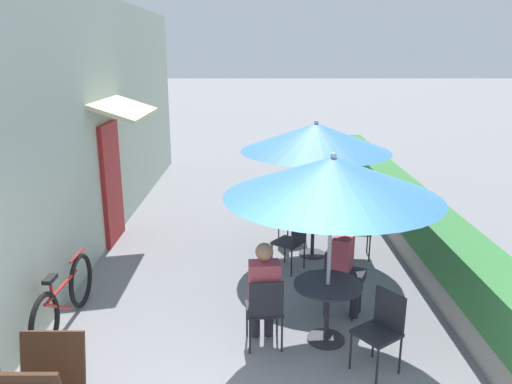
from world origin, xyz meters
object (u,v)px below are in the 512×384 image
(cafe_chair_near_back, at_px, (336,274))
(patio_umbrella_mid, at_px, (315,137))
(seated_patron_near_back, at_px, (345,263))
(seated_patron_near_left, at_px, (263,289))
(cafe_chair_near_right, at_px, (381,325))
(cafe_chair_mid_right, at_px, (357,225))
(cafe_chair_mid_back, at_px, (288,213))
(cafe_chair_near_left, at_px, (264,307))
(patio_table_mid, at_px, (312,225))
(patio_table_near, at_px, (326,299))
(cafe_chair_mid_left, at_px, (292,239))
(coffee_cup_mid, at_px, (316,209))
(patio_umbrella_near, at_px, (331,177))
(bicycle_leaning, at_px, (63,300))

(cafe_chair_near_back, relative_size, patio_umbrella_mid, 0.37)
(patio_umbrella_mid, bearing_deg, seated_patron_near_back, -83.68)
(seated_patron_near_left, height_order, cafe_chair_near_right, seated_patron_near_left)
(cafe_chair_mid_right, bearing_deg, seated_patron_near_left, 65.44)
(seated_patron_near_back, bearing_deg, patio_umbrella_mid, -149.97)
(seated_patron_near_left, relative_size, cafe_chair_mid_back, 1.44)
(cafe_chair_near_left, distance_m, patio_table_mid, 2.84)
(patio_table_near, relative_size, cafe_chair_mid_back, 0.90)
(patio_table_mid, height_order, patio_umbrella_mid, patio_umbrella_mid)
(cafe_chair_near_right, relative_size, patio_umbrella_mid, 0.37)
(cafe_chair_mid_left, bearing_deg, coffee_cup_mid, 4.30)
(cafe_chair_near_left, relative_size, seated_patron_near_back, 0.70)
(patio_table_mid, bearing_deg, patio_umbrella_near, -92.61)
(cafe_chair_near_right, xyz_separation_m, patio_table_mid, (-0.38, 3.10, 0.01))
(patio_table_near, relative_size, cafe_chair_mid_left, 0.90)
(patio_umbrella_mid, distance_m, bicycle_leaning, 4.28)
(patio_umbrella_near, relative_size, cafe_chair_near_right, 2.72)
(coffee_cup_mid, bearing_deg, cafe_chair_mid_left, -122.59)
(cafe_chair_mid_right, height_order, coffee_cup_mid, cafe_chair_mid_right)
(patio_umbrella_near, bearing_deg, cafe_chair_near_left, -167.76)
(patio_table_near, bearing_deg, cafe_chair_mid_back, 94.31)
(cafe_chair_mid_right, height_order, cafe_chair_mid_back, same)
(seated_patron_near_left, bearing_deg, seated_patron_near_back, 27.24)
(patio_table_mid, bearing_deg, seated_patron_near_left, -108.05)
(cafe_chair_mid_left, distance_m, coffee_cup_mid, 0.86)
(bicycle_leaning, bearing_deg, patio_table_near, -3.72)
(cafe_chair_mid_right, relative_size, bicycle_leaning, 0.48)
(cafe_chair_near_right, distance_m, coffee_cup_mid, 3.19)
(seated_patron_near_left, height_order, seated_patron_near_back, same)
(cafe_chair_mid_back, bearing_deg, cafe_chair_near_right, -11.99)
(cafe_chair_near_back, bearing_deg, patio_table_mid, -152.95)
(seated_patron_near_left, xyz_separation_m, seated_patron_near_back, (1.06, 0.70, 0.00))
(cafe_chair_mid_back, bearing_deg, cafe_chair_near_left, -31.22)
(seated_patron_near_left, bearing_deg, cafe_chair_mid_back, 75.13)
(patio_table_near, bearing_deg, patio_umbrella_near, 0.00)
(patio_umbrella_near, relative_size, cafe_chair_near_back, 2.72)
(cafe_chair_near_right, bearing_deg, cafe_chair_mid_left, -19.25)
(patio_umbrella_mid, xyz_separation_m, cafe_chair_mid_left, (-0.38, -0.63, -1.46))
(seated_patron_near_back, height_order, patio_table_mid, seated_patron_near_back)
(seated_patron_near_back, distance_m, coffee_cup_mid, 1.97)
(patio_table_near, height_order, patio_table_mid, same)
(patio_table_near, xyz_separation_m, coffee_cup_mid, (0.18, 2.62, 0.24))
(seated_patron_near_left, relative_size, patio_umbrella_mid, 0.53)
(patio_umbrella_near, height_order, coffee_cup_mid, patio_umbrella_near)
(patio_umbrella_near, distance_m, bicycle_leaning, 3.55)
(patio_table_mid, relative_size, bicycle_leaning, 0.43)
(cafe_chair_near_left, distance_m, cafe_chair_near_back, 1.28)
(seated_patron_near_back, distance_m, cafe_chair_mid_right, 1.97)
(patio_umbrella_near, relative_size, seated_patron_near_back, 1.89)
(cafe_chair_mid_left, relative_size, bicycle_leaning, 0.48)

